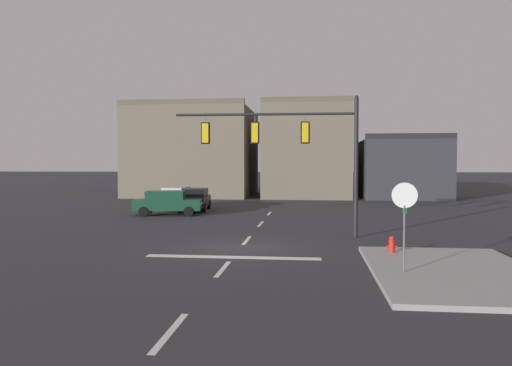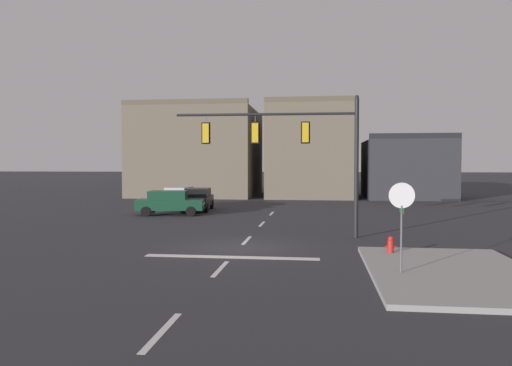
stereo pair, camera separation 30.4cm
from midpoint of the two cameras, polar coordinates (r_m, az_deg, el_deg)
name	(u,v)px [view 1 (the left image)]	position (r m, az deg, el deg)	size (l,w,h in m)	color
ground_plane	(241,248)	(19.98, -2.25, -7.54)	(400.00, 400.00, 0.00)	#2B2B30
sidewalk_near_corner	(454,272)	(16.38, 21.54, -9.59)	(5.00, 8.00, 0.15)	gray
stop_bar_paint	(233,257)	(18.03, -3.21, -8.59)	(6.40, 0.50, 0.01)	silver
lane_centreline	(247,240)	(21.93, -1.47, -6.66)	(0.16, 26.40, 0.01)	silver
signal_mast_near_side	(295,142)	(22.83, 4.14, 4.73)	(8.48, 0.47, 6.53)	black
stop_sign	(404,206)	(15.24, 16.31, -2.53)	(0.76, 0.64, 2.83)	#56565B
car_lot_nearside	(176,197)	(38.51, -9.52, -1.60)	(2.04, 4.51, 1.61)	#9EA0A5
car_lot_middle	(167,202)	(33.17, -10.52, -2.21)	(4.62, 2.39, 1.61)	#143D28
car_lot_farside	(195,199)	(36.23, -7.32, -1.82)	(2.21, 4.57, 1.61)	black
fire_hydrant	(392,247)	(18.77, 15.03, -7.23)	(0.40, 0.30, 0.75)	red
building_row	(263,155)	(52.69, 0.65, 3.25)	(32.08, 12.80, 9.74)	#665B4C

